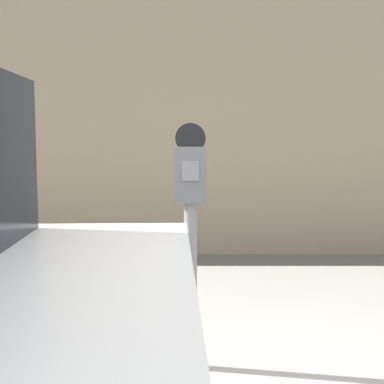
# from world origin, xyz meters

# --- Properties ---
(sidewalk) EXTENTS (24.00, 2.80, 0.12)m
(sidewalk) POSITION_xyz_m (0.00, 2.20, 0.06)
(sidewalk) COLOR #ADAAA3
(sidewalk) RESTS_ON ground_plane
(building_facade) EXTENTS (24.00, 0.30, 4.85)m
(building_facade) POSITION_xyz_m (0.00, 4.87, 2.42)
(building_facade) COLOR tan
(building_facade) RESTS_ON ground_plane
(parking_meter) EXTENTS (0.18, 0.12, 1.46)m
(parking_meter) POSITION_xyz_m (0.10, 1.09, 1.07)
(parking_meter) COLOR gray
(parking_meter) RESTS_ON sidewalk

